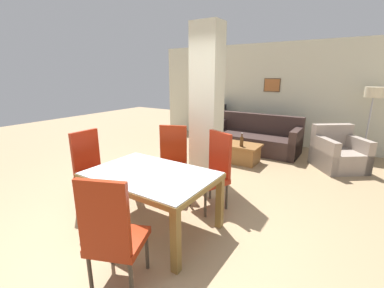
{
  "coord_description": "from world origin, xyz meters",
  "views": [
    {
      "loc": [
        2.0,
        -2.16,
        1.89
      ],
      "look_at": [
        0.0,
        0.92,
        0.89
      ],
      "focal_mm": 24.0,
      "sensor_mm": 36.0,
      "label": 1
    }
  ],
  "objects_px": {
    "dining_chair_far_right": "(213,169)",
    "armchair": "(338,154)",
    "tv_screen": "(213,113)",
    "floor_lamp": "(373,99)",
    "dining_table": "(151,184)",
    "dining_chair_head_left": "(92,167)",
    "bottle": "(242,141)",
    "dining_chair_near_right": "(112,233)",
    "sofa": "(255,139)",
    "dining_chair_far_left": "(172,160)",
    "tv_stand": "(213,129)",
    "coffee_table": "(241,153)"
  },
  "relations": [
    {
      "from": "dining_table",
      "to": "floor_lamp",
      "type": "relative_size",
      "value": 0.94
    },
    {
      "from": "sofa",
      "to": "bottle",
      "type": "bearing_deg",
      "value": 95.61
    },
    {
      "from": "dining_chair_head_left",
      "to": "bottle",
      "type": "relative_size",
      "value": 3.82
    },
    {
      "from": "dining_chair_far_left",
      "to": "floor_lamp",
      "type": "height_order",
      "value": "floor_lamp"
    },
    {
      "from": "dining_table",
      "to": "dining_chair_near_right",
      "type": "xyz_separation_m",
      "value": [
        0.38,
        -0.92,
        -0.02
      ]
    },
    {
      "from": "dining_chair_head_left",
      "to": "sofa",
      "type": "relative_size",
      "value": 0.52
    },
    {
      "from": "dining_chair_head_left",
      "to": "coffee_table",
      "type": "relative_size",
      "value": 1.4
    },
    {
      "from": "dining_chair_head_left",
      "to": "armchair",
      "type": "distance_m",
      "value": 4.71
    },
    {
      "from": "sofa",
      "to": "tv_screen",
      "type": "bearing_deg",
      "value": -25.22
    },
    {
      "from": "dining_chair_far_left",
      "to": "tv_stand",
      "type": "distance_m",
      "value": 4.1
    },
    {
      "from": "dining_table",
      "to": "dining_chair_near_right",
      "type": "bearing_deg",
      "value": -67.62
    },
    {
      "from": "sofa",
      "to": "tv_stand",
      "type": "distance_m",
      "value": 1.8
    },
    {
      "from": "bottle",
      "to": "tv_stand",
      "type": "bearing_deg",
      "value": 131.61
    },
    {
      "from": "bottle",
      "to": "dining_chair_near_right",
      "type": "bearing_deg",
      "value": -84.61
    },
    {
      "from": "floor_lamp",
      "to": "dining_chair_far_right",
      "type": "bearing_deg",
      "value": -116.45
    },
    {
      "from": "dining_chair_far_left",
      "to": "bottle",
      "type": "height_order",
      "value": "dining_chair_far_left"
    },
    {
      "from": "dining_chair_near_right",
      "to": "sofa",
      "type": "distance_m",
      "value": 4.96
    },
    {
      "from": "armchair",
      "to": "bottle",
      "type": "bearing_deg",
      "value": -10.57
    },
    {
      "from": "armchair",
      "to": "dining_chair_far_right",
      "type": "bearing_deg",
      "value": 26.1
    },
    {
      "from": "dining_chair_head_left",
      "to": "tv_stand",
      "type": "height_order",
      "value": "dining_chair_head_left"
    },
    {
      "from": "floor_lamp",
      "to": "bottle",
      "type": "bearing_deg",
      "value": -140.47
    },
    {
      "from": "bottle",
      "to": "dining_chair_far_right",
      "type": "bearing_deg",
      "value": -79.53
    },
    {
      "from": "coffee_table",
      "to": "dining_chair_near_right",
      "type": "bearing_deg",
      "value": -84.07
    },
    {
      "from": "coffee_table",
      "to": "floor_lamp",
      "type": "height_order",
      "value": "floor_lamp"
    },
    {
      "from": "tv_stand",
      "to": "dining_chair_far_left",
      "type": "bearing_deg",
      "value": -70.82
    },
    {
      "from": "dining_chair_near_right",
      "to": "sofa",
      "type": "bearing_deg",
      "value": 73.06
    },
    {
      "from": "tv_screen",
      "to": "floor_lamp",
      "type": "bearing_deg",
      "value": -163.02
    },
    {
      "from": "dining_table",
      "to": "dining_chair_head_left",
      "type": "xyz_separation_m",
      "value": [
        -1.14,
        0.0,
        -0.02
      ]
    },
    {
      "from": "coffee_table",
      "to": "sofa",
      "type": "bearing_deg",
      "value": 93.64
    },
    {
      "from": "dining_table",
      "to": "bottle",
      "type": "relative_size",
      "value": 5.26
    },
    {
      "from": "dining_chair_near_right",
      "to": "tv_stand",
      "type": "relative_size",
      "value": 0.85
    },
    {
      "from": "dining_chair_far_right",
      "to": "armchair",
      "type": "distance_m",
      "value": 3.13
    },
    {
      "from": "tv_stand",
      "to": "floor_lamp",
      "type": "relative_size",
      "value": 0.8
    },
    {
      "from": "dining_chair_far_left",
      "to": "dining_table",
      "type": "bearing_deg",
      "value": 90.0
    },
    {
      "from": "dining_chair_far_left",
      "to": "dining_chair_far_right",
      "type": "height_order",
      "value": "same"
    },
    {
      "from": "sofa",
      "to": "armchair",
      "type": "distance_m",
      "value": 1.9
    },
    {
      "from": "dining_chair_head_left",
      "to": "tv_screen",
      "type": "distance_m",
      "value": 4.81
    },
    {
      "from": "dining_chair_far_right",
      "to": "coffee_table",
      "type": "relative_size",
      "value": 1.4
    },
    {
      "from": "dining_table",
      "to": "dining_chair_near_right",
      "type": "height_order",
      "value": "dining_chair_near_right"
    },
    {
      "from": "armchair",
      "to": "dining_table",
      "type": "bearing_deg",
      "value": 27.03
    },
    {
      "from": "floor_lamp",
      "to": "tv_screen",
      "type": "bearing_deg",
      "value": 177.84
    },
    {
      "from": "bottle",
      "to": "dining_table",
      "type": "bearing_deg",
      "value": -90.55
    },
    {
      "from": "dining_table",
      "to": "dining_chair_far_right",
      "type": "distance_m",
      "value": 0.98
    },
    {
      "from": "dining_chair_far_left",
      "to": "sofa",
      "type": "relative_size",
      "value": 0.52
    },
    {
      "from": "sofa",
      "to": "floor_lamp",
      "type": "distance_m",
      "value": 2.63
    },
    {
      "from": "dining_table",
      "to": "dining_chair_head_left",
      "type": "height_order",
      "value": "dining_chair_head_left"
    },
    {
      "from": "coffee_table",
      "to": "bottle",
      "type": "bearing_deg",
      "value": -70.66
    },
    {
      "from": "dining_chair_far_left",
      "to": "sofa",
      "type": "bearing_deg",
      "value": -117.77
    },
    {
      "from": "dining_chair_far_right",
      "to": "bottle",
      "type": "relative_size",
      "value": 3.82
    },
    {
      "from": "dining_table",
      "to": "tv_stand",
      "type": "height_order",
      "value": "dining_table"
    }
  ]
}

